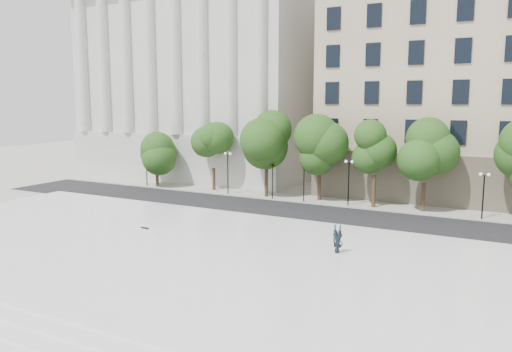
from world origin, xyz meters
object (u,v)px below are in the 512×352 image
object	(u,v)px
traffic_light_east	(304,166)
person_lying	(337,249)
traffic_light_west	(273,163)
skateboard	(145,228)

from	to	relation	value
traffic_light_east	person_lying	bearing A→B (deg)	-60.88
traffic_light_west	skateboard	world-z (taller)	traffic_light_west
traffic_light_west	traffic_light_east	world-z (taller)	traffic_light_west
traffic_light_west	traffic_light_east	distance (m)	3.41
traffic_light_west	traffic_light_east	xyz separation A→B (m)	(3.41, 0.00, -0.08)
traffic_light_west	person_lying	xyz separation A→B (m)	(12.07, -15.55, -3.07)
person_lying	traffic_light_west	bearing A→B (deg)	122.89
traffic_light_east	skateboard	bearing A→B (deg)	-110.39
traffic_light_west	person_lying	distance (m)	19.92
traffic_light_west	skateboard	size ratio (longest dim) A/B	5.81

